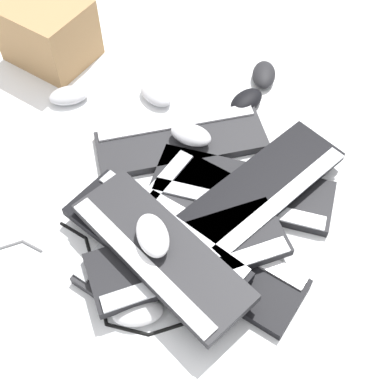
{
  "coord_description": "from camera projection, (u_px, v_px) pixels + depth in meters",
  "views": [
    {
      "loc": [
        0.61,
        -0.3,
        1.08
      ],
      "look_at": [
        -0.05,
        -0.0,
        0.04
      ],
      "focal_mm": 50.0,
      "sensor_mm": 36.0,
      "label": 1
    }
  ],
  "objects": [
    {
      "name": "keyboard_0",
      "position": [
        210.0,
        258.0,
        1.2
      ],
      "size": [
        0.45,
        0.36,
        0.03
      ],
      "color": "black",
      "rests_on": "ground"
    },
    {
      "name": "cable_0",
      "position": [
        141.0,
        291.0,
        1.16
      ],
      "size": [
        0.36,
        0.34,
        0.01
      ],
      "color": "black",
      "rests_on": "ground"
    },
    {
      "name": "keyboard_7",
      "position": [
        189.0,
        256.0,
        1.17
      ],
      "size": [
        0.18,
        0.45,
        0.03
      ],
      "color": "black",
      "rests_on": "keyboard_0"
    },
    {
      "name": "cardboard_box",
      "position": [
        48.0,
        31.0,
        1.53
      ],
      "size": [
        0.3,
        0.29,
        0.18
      ],
      "primitive_type": "cube",
      "rotation": [
        0.0,
        0.0,
        0.56
      ],
      "color": "#9E774C",
      "rests_on": "ground"
    },
    {
      "name": "mouse_1",
      "position": [
        191.0,
        135.0,
        1.36
      ],
      "size": [
        0.13,
        0.12,
        0.04
      ],
      "primitive_type": "ellipsoid",
      "rotation": [
        0.0,
        0.0,
        3.85
      ],
      "color": "#B7B7BC",
      "rests_on": "keyboard_2"
    },
    {
      "name": "mouse_4",
      "position": [
        156.0,
        94.0,
        1.49
      ],
      "size": [
        0.12,
        0.1,
        0.04
      ],
      "primitive_type": "ellipsoid",
      "rotation": [
        0.0,
        0.0,
        0.3
      ],
      "color": "#B7B7BC",
      "rests_on": "ground"
    },
    {
      "name": "mouse_3",
      "position": [
        137.0,
        312.0,
        1.12
      ],
      "size": [
        0.1,
        0.13,
        0.04
      ],
      "primitive_type": "ellipsoid",
      "rotation": [
        0.0,
        0.0,
        4.39
      ],
      "color": "silver",
      "rests_on": "ground"
    },
    {
      "name": "mouse_2",
      "position": [
        264.0,
        75.0,
        1.53
      ],
      "size": [
        0.13,
        0.11,
        0.04
      ],
      "primitive_type": "ellipsoid",
      "rotation": [
        0.0,
        0.0,
        5.73
      ],
      "color": "black",
      "rests_on": "ground"
    },
    {
      "name": "keyboard_5",
      "position": [
        160.0,
        251.0,
        1.14
      ],
      "size": [
        0.46,
        0.29,
        0.03
      ],
      "color": "#232326",
      "rests_on": "keyboard_4"
    },
    {
      "name": "mouse_0",
      "position": [
        246.0,
        101.0,
        1.47
      ],
      "size": [
        0.1,
        0.13,
        0.04
      ],
      "primitive_type": "ellipsoid",
      "rotation": [
        0.0,
        0.0,
        5.11
      ],
      "color": "black",
      "rests_on": "ground"
    },
    {
      "name": "keyboard_4",
      "position": [
        156.0,
        242.0,
        1.19
      ],
      "size": [
        0.46,
        0.33,
        0.03
      ],
      "color": "black",
      "rests_on": "keyboard_3"
    },
    {
      "name": "mouse_6",
      "position": [
        153.0,
        235.0,
        1.12
      ],
      "size": [
        0.12,
        0.08,
        0.04
      ],
      "primitive_type": "ellipsoid",
      "rotation": [
        0.0,
        0.0,
        6.19
      ],
      "color": "silver",
      "rests_on": "keyboard_5"
    },
    {
      "name": "keyboard_1",
      "position": [
        242.0,
        189.0,
        1.31
      ],
      "size": [
        0.4,
        0.43,
        0.03
      ],
      "color": "black",
      "rests_on": "ground"
    },
    {
      "name": "keyboard_6",
      "position": [
        264.0,
        190.0,
        1.27
      ],
      "size": [
        0.28,
        0.46,
        0.03
      ],
      "color": "black",
      "rests_on": "keyboard_1"
    },
    {
      "name": "keyboard_2",
      "position": [
        181.0,
        141.0,
        1.4
      ],
      "size": [
        0.23,
        0.46,
        0.03
      ],
      "color": "#232326",
      "rests_on": "ground"
    },
    {
      "name": "keyboard_3",
      "position": [
        156.0,
        225.0,
        1.25
      ],
      "size": [
        0.36,
        0.45,
        0.03
      ],
      "color": "#232326",
      "rests_on": "ground"
    },
    {
      "name": "ground_plane",
      "position": [
        202.0,
        220.0,
        1.27
      ],
      "size": [
        3.2,
        3.2,
        0.0
      ],
      "primitive_type": "plane",
      "color": "white"
    },
    {
      "name": "mouse_5",
      "position": [
        69.0,
        95.0,
        1.49
      ],
      "size": [
        0.08,
        0.12,
        0.04
      ],
      "primitive_type": "ellipsoid",
      "rotation": [
        0.0,
        0.0,
        1.39
      ],
      "color": "#B7B7BC",
      "rests_on": "ground"
    }
  ]
}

